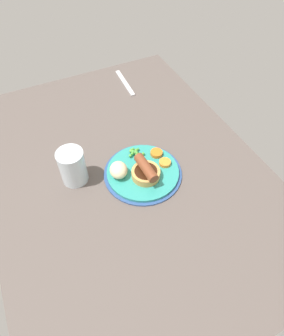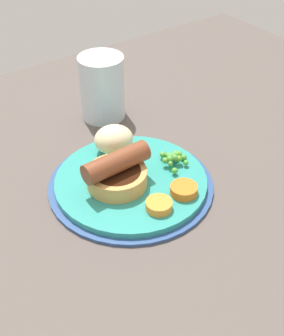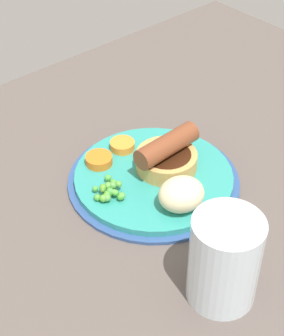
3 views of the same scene
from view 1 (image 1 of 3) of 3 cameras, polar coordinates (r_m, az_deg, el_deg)
dining_table at (r=92.53cm, az=-3.13°, el=-0.70°), size 110.00×80.00×3.00cm
dinner_plate at (r=89.52cm, az=0.16°, el=-0.87°), size 23.40×23.40×1.40cm
sausage_pudding at (r=85.98cm, az=0.74°, el=-0.70°), size 9.71×8.34×5.29cm
pea_pile at (r=92.65cm, az=-1.51°, el=3.06°), size 4.16×4.89×1.88cm
potato_chunk_0 at (r=86.53cm, az=-4.48°, el=-0.38°), size 7.12×6.62×4.28cm
carrot_slice_0 at (r=90.45cm, az=4.38°, el=1.03°), size 4.15×4.15×1.14cm
carrot_slice_2 at (r=93.10cm, az=2.67°, el=3.01°), size 5.22×5.22×1.21cm
fork at (r=124.71cm, az=-3.27°, el=15.90°), size 18.06×2.50×0.60cm
drinking_glass at (r=86.84cm, az=-13.08°, el=0.27°), size 7.62×7.62×10.92cm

